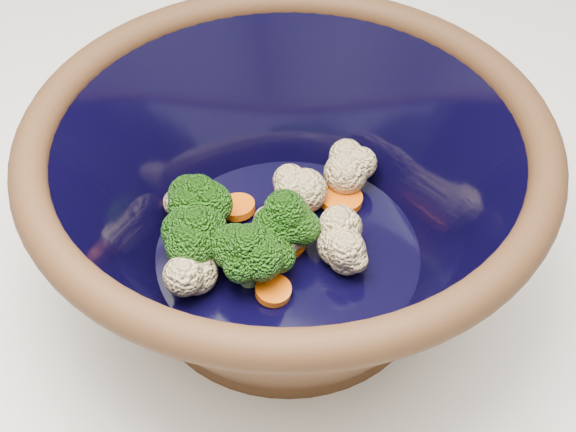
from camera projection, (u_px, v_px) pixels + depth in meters
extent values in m
cylinder|color=black|center=(288.00, 275.00, 0.59)|extent=(0.20, 0.20, 0.01)
torus|color=black|center=(288.00, 139.00, 0.50)|extent=(0.34, 0.34, 0.02)
cylinder|color=black|center=(288.00, 252.00, 0.58)|extent=(0.19, 0.19, 0.00)
cylinder|color=#608442|center=(200.00, 254.00, 0.56)|extent=(0.01, 0.01, 0.02)
ellipsoid|color=#276212|center=(197.00, 229.00, 0.54)|extent=(0.05, 0.05, 0.04)
cylinder|color=#608442|center=(290.00, 240.00, 0.57)|extent=(0.01, 0.01, 0.02)
ellipsoid|color=#276212|center=(290.00, 219.00, 0.55)|extent=(0.04, 0.04, 0.03)
cylinder|color=#608442|center=(269.00, 268.00, 0.55)|extent=(0.01, 0.01, 0.02)
ellipsoid|color=#276212|center=(268.00, 248.00, 0.54)|extent=(0.03, 0.03, 0.03)
cylinder|color=#608442|center=(249.00, 272.00, 0.55)|extent=(0.01, 0.01, 0.02)
ellipsoid|color=#276212|center=(247.00, 247.00, 0.53)|extent=(0.04, 0.04, 0.04)
cylinder|color=#608442|center=(201.00, 218.00, 0.58)|extent=(0.01, 0.01, 0.02)
ellipsoid|color=#276212|center=(199.00, 195.00, 0.57)|extent=(0.04, 0.04, 0.04)
cylinder|color=#608442|center=(285.00, 238.00, 0.57)|extent=(0.01, 0.01, 0.02)
ellipsoid|color=#276212|center=(285.00, 213.00, 0.55)|extent=(0.05, 0.05, 0.04)
sphere|color=#F4E5A8|center=(305.00, 191.00, 0.59)|extent=(0.03, 0.03, 0.03)
sphere|color=#F4E5A8|center=(187.00, 245.00, 0.56)|extent=(0.03, 0.03, 0.03)
sphere|color=#F4E5A8|center=(195.00, 273.00, 0.54)|extent=(0.03, 0.03, 0.03)
sphere|color=#F4E5A8|center=(189.00, 211.00, 0.58)|extent=(0.03, 0.03, 0.03)
sphere|color=#F4E5A8|center=(340.00, 245.00, 0.56)|extent=(0.03, 0.03, 0.03)
sphere|color=#F4E5A8|center=(346.00, 173.00, 0.61)|extent=(0.03, 0.03, 0.03)
sphere|color=#F4E5A8|center=(282.00, 233.00, 0.56)|extent=(0.03, 0.03, 0.03)
sphere|color=#F4E5A8|center=(347.00, 255.00, 0.55)|extent=(0.03, 0.03, 0.03)
cylinder|color=#DB5D09|center=(271.00, 237.00, 0.58)|extent=(0.03, 0.03, 0.01)
cylinder|color=#DB5D09|center=(237.00, 207.00, 0.60)|extent=(0.03, 0.03, 0.01)
cylinder|color=#DB5D09|center=(194.00, 199.00, 0.60)|extent=(0.03, 0.03, 0.01)
cylinder|color=#DB5D09|center=(204.00, 218.00, 0.59)|extent=(0.03, 0.03, 0.01)
cylinder|color=#DB5D09|center=(341.00, 199.00, 0.60)|extent=(0.03, 0.03, 0.01)
cylinder|color=#DB5D09|center=(296.00, 223.00, 0.59)|extent=(0.03, 0.03, 0.01)
cylinder|color=#DB5D09|center=(273.00, 290.00, 0.54)|extent=(0.02, 0.02, 0.01)
cylinder|color=#DB5D09|center=(287.00, 242.00, 0.57)|extent=(0.03, 0.03, 0.01)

